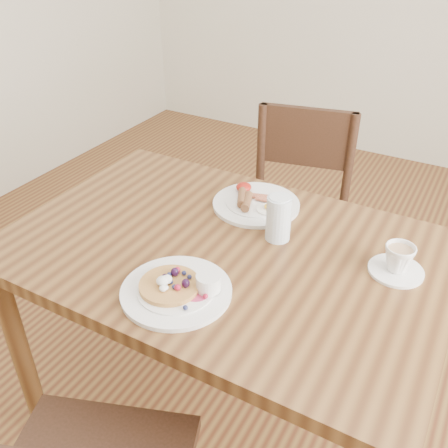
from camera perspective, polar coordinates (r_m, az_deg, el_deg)
name	(u,v)px	position (r m, az deg, el deg)	size (l,w,h in m)	color
ground	(224,417)	(1.91, 0.00, -21.16)	(5.00, 5.00, 0.00)	#572D19
dining_table	(224,273)	(1.44, 0.00, -5.68)	(1.20, 0.80, 0.75)	brown
chair_far	(295,211)	(2.04, 8.13, 1.47)	(0.50, 0.50, 0.88)	#391F14
pancake_plate	(178,288)	(1.21, -5.26, -7.35)	(0.27, 0.27, 0.06)	white
breakfast_plate	(255,202)	(1.55, 3.55, 2.47)	(0.27, 0.27, 0.04)	white
teacup_saucer	(398,261)	(1.34, 19.26, -4.04)	(0.14, 0.14, 0.08)	white
water_glass	(279,218)	(1.38, 6.25, 0.64)	(0.07, 0.07, 0.13)	silver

